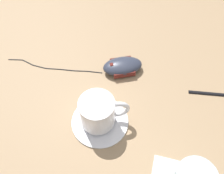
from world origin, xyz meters
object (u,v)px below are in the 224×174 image
object	(u,v)px
computer_mouse	(122,66)
pen	(219,94)
saucer	(100,121)
coffee_cup	(99,112)

from	to	relation	value
computer_mouse	pen	distance (m)	0.24
saucer	pen	world-z (taller)	same
computer_mouse	coffee_cup	bearing A→B (deg)	-178.59
computer_mouse	pen	world-z (taller)	computer_mouse
saucer	coffee_cup	world-z (taller)	coffee_cup
saucer	coffee_cup	size ratio (longest dim) A/B	1.26
computer_mouse	saucer	bearing A→B (deg)	-177.99
coffee_cup	saucer	bearing A→B (deg)	-106.63
saucer	coffee_cup	xyz separation A→B (m)	(0.00, 0.00, 0.04)
coffee_cup	pen	world-z (taller)	coffee_cup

